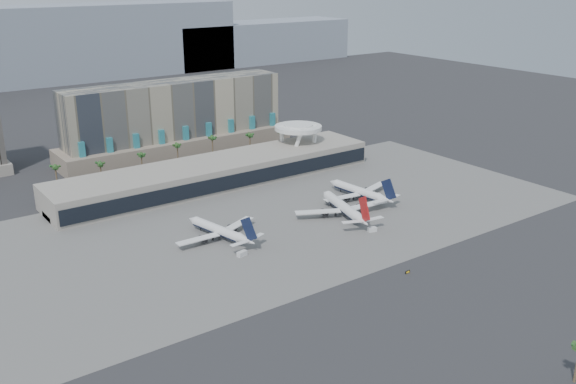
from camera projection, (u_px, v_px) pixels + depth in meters
ground at (365, 260)px, 239.67m from camera, size 900.00×900.00×0.00m
apron_pad at (280, 216)px, 281.79m from camera, size 260.00×130.00×0.06m
mountain_ridge at (52, 50)px, 605.13m from camera, size 680.00×60.00×70.00m
hotel at (177, 124)px, 373.21m from camera, size 140.00×30.00×42.00m
terminal at (218, 171)px, 321.65m from camera, size 170.00×32.50×14.50m
saucer_structure at (298, 130)px, 352.73m from camera, size 26.00×26.00×21.89m
palm_row at (196, 147)px, 351.12m from camera, size 157.80×2.80×13.10m
airliner_left at (220, 230)px, 257.08m from camera, size 38.69×40.21×14.02m
airliner_centre at (344, 207)px, 280.60m from camera, size 42.96×44.56×15.71m
airliner_right at (360, 191)px, 301.66m from camera, size 40.47×41.81×14.44m
service_vehicle_a at (242, 254)px, 242.29m from camera, size 4.26×2.69×1.93m
service_vehicle_b at (372, 229)px, 264.78m from camera, size 3.98×2.87×1.84m
taxiway_sign at (408, 272)px, 228.81m from camera, size 2.25×0.47×1.01m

